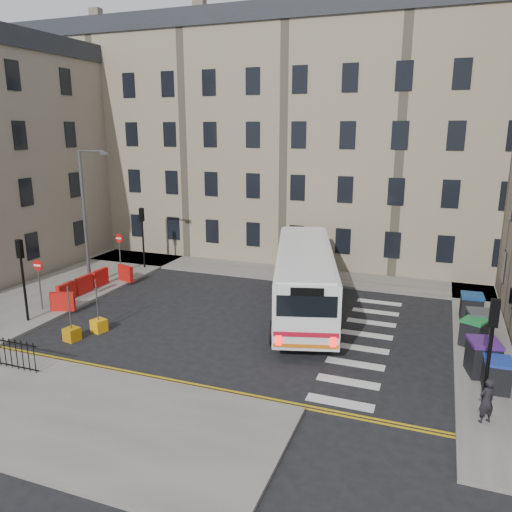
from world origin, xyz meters
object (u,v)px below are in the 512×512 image
Objects in this scene: bollard_chevron at (72,334)px; wheelie_bin_d at (478,324)px; streetlamp at (84,217)px; bollard_yellow at (99,326)px; wheelie_bin_b at (483,357)px; wheelie_bin_e at (471,307)px; wheelie_bin_a at (497,374)px; bus at (304,276)px; pedestrian at (487,401)px; wheelie_bin_c at (474,332)px.

wheelie_bin_d is at bearing 20.41° from bollard_chevron.
streetlamp is 8.55m from bollard_yellow.
bollard_chevron is at bearing -111.29° from bollard_yellow.
streetlamp is at bearing 155.76° from wheelie_bin_b.
wheelie_bin_d is (0.04, 3.75, -0.06)m from wheelie_bin_b.
wheelie_bin_a is at bearing -88.06° from wheelie_bin_e.
streetlamp is at bearing 165.92° from bus.
wheelie_bin_a is 7.12m from wheelie_bin_e.
streetlamp reaches higher than wheelie_bin_e.
pedestrian reaches higher than bollard_chevron.
wheelie_bin_e reaches higher than bollard_chevron.
wheelie_bin_a is 0.92× the size of wheelie_bin_d.
wheelie_bin_a is 17.75m from bollard_chevron.
wheelie_bin_b is at bearing 107.82° from wheelie_bin_a.
bus is at bearing 137.73° from wheelie_bin_b.
wheelie_bin_e is 9.51m from pedestrian.
bollard_yellow is (-16.62, -7.38, -0.51)m from wheelie_bin_e.
wheelie_bin_e is (-0.21, 2.22, 0.02)m from wheelie_bin_d.
wheelie_bin_d is 2.23m from wheelie_bin_e.
streetlamp reaches higher than pedestrian.
streetlamp is 22.45m from wheelie_bin_b.
wheelie_bin_d is 0.98× the size of wheelie_bin_e.
wheelie_bin_a reaches higher than wheelie_bin_c.
wheelie_bin_a is 17.19m from bollard_yellow.
streetlamp is at bearing 131.41° from bollard_yellow.
bollard_chevron is (-17.09, -5.51, -0.45)m from wheelie_bin_c.
wheelie_bin_b is 3.76m from wheelie_bin_d.
pedestrian is 2.56× the size of bollard_chevron.
wheelie_bin_a reaches higher than bollard_yellow.
wheelie_bin_d is at bearing 100.58° from wheelie_bin_c.
streetlamp reaches higher than wheelie_bin_a.
streetlamp is at bearing -178.02° from wheelie_bin_e.
wheelie_bin_b is 2.45× the size of bollard_chevron.
wheelie_bin_a is 0.90× the size of wheelie_bin_e.
wheelie_bin_b is 2.82m from wheelie_bin_c.
wheelie_bin_b reaches higher than wheelie_bin_a.
bus is 20.83× the size of bollard_chevron.
pedestrian reaches higher than wheelie_bin_d.
streetlamp is at bearing 122.88° from bollard_chevron.
bus is at bearing -167.82° from wheelie_bin_c.
streetlamp is 13.57× the size of bollard_chevron.
wheelie_bin_c is at bearing 96.95° from wheelie_bin_a.
wheelie_bin_d is (0.24, 0.94, 0.04)m from wheelie_bin_c.
pedestrian is at bearing -2.81° from bollard_chevron.
streetlamp is 5.30× the size of pedestrian.
streetlamp is 9.20m from bollard_chevron.
bus reaches higher than bollard_yellow.
bus is at bearing 35.78° from bollard_yellow.
bus is 20.83× the size of bollard_yellow.
pedestrian is at bearing -64.41° from wheelie_bin_c.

